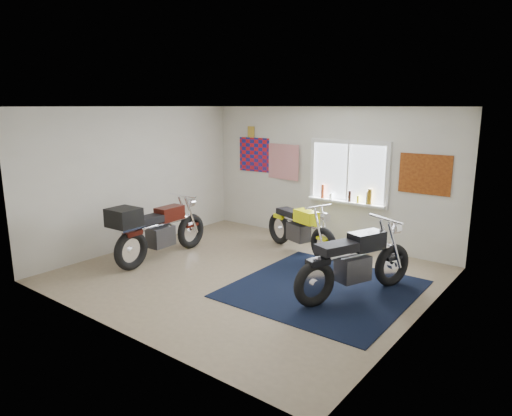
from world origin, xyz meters
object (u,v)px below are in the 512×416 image
Objects in this scene: navy_rug at (324,289)px; maroon_tourer at (155,230)px; yellow_triumph at (300,230)px; black_chrome_bike at (355,264)px.

maroon_tourer is (-3.02, -0.68, 0.56)m from navy_rug.
maroon_tourer reaches higher than yellow_triumph.
black_chrome_bike is at bearing 8.61° from navy_rug.
navy_rug is 1.27× the size of black_chrome_bike.
black_chrome_bike reaches higher than navy_rug.
yellow_triumph is at bearing 134.05° from navy_rug.
maroon_tourer is at bearing -112.62° from yellow_triumph.
navy_rug is at bearing -80.35° from maroon_tourer.
black_chrome_bike is 0.95× the size of maroon_tourer.
yellow_triumph is at bearing -45.01° from maroon_tourer.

